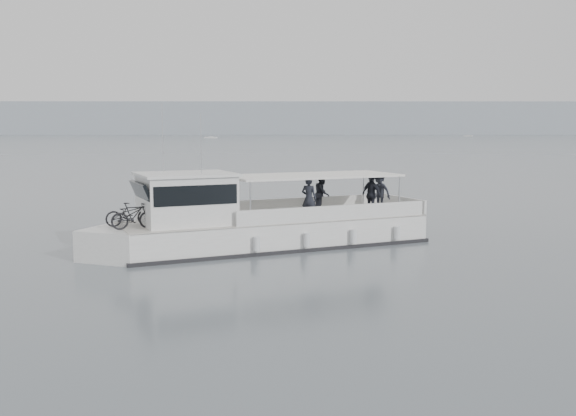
{
  "coord_description": "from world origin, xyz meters",
  "views": [
    {
      "loc": [
        4.14,
        -29.91,
        4.84
      ],
      "look_at": [
        4.27,
        -3.68,
        1.6
      ],
      "focal_mm": 40.0,
      "sensor_mm": 36.0,
      "label": 1
    }
  ],
  "objects": [
    {
      "name": "tour_boat",
      "position": [
        2.62,
        -4.18,
        0.99
      ],
      "size": [
        13.91,
        8.4,
        6.05
      ],
      "rotation": [
        0.0,
        0.0,
        0.42
      ],
      "color": "white",
      "rests_on": "ground"
    },
    {
      "name": "headland",
      "position": [
        0.0,
        560.0,
        14.0
      ],
      "size": [
        1400.0,
        90.0,
        28.0
      ],
      "primitive_type": "cube",
      "color": "#939EA8",
      "rests_on": "ground"
    },
    {
      "name": "moored_fleet",
      "position": [
        -29.73,
        246.74,
        0.36
      ],
      "size": [
        408.16,
        341.58,
        11.31
      ],
      "color": "white",
      "rests_on": "ground"
    },
    {
      "name": "ground",
      "position": [
        0.0,
        0.0,
        0.0
      ],
      "size": [
        1400.0,
        1400.0,
        0.0
      ],
      "primitive_type": "plane",
      "color": "#545C62",
      "rests_on": "ground"
    }
  ]
}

